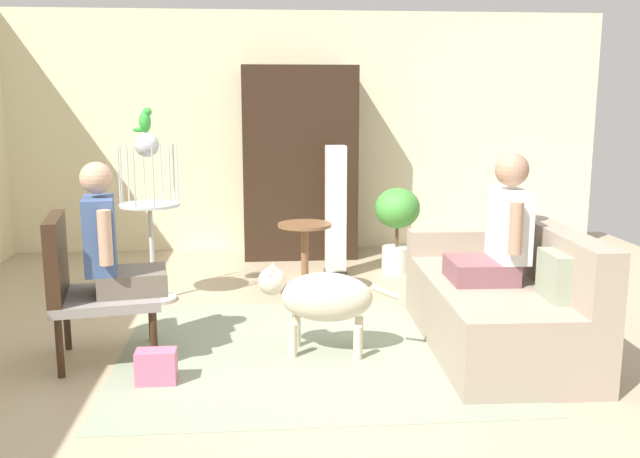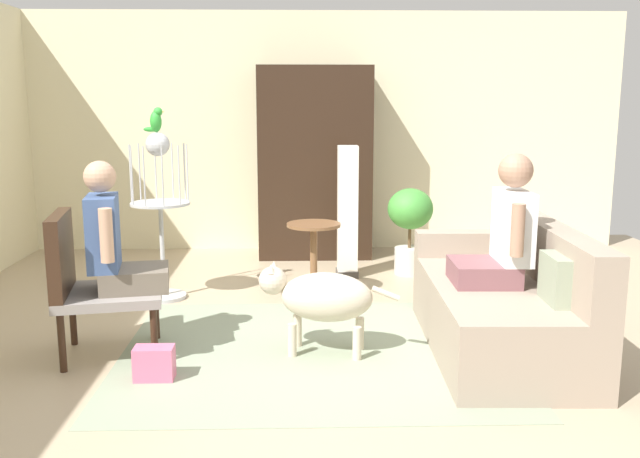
# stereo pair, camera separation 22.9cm
# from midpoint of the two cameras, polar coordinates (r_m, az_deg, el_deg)

# --- Properties ---
(ground_plane) EXTENTS (7.60, 7.60, 0.00)m
(ground_plane) POSITION_cam_midpoint_polar(r_m,az_deg,el_deg) (4.56, -1.19, -10.02)
(ground_plane) COLOR tan
(back_wall) EXTENTS (6.60, 0.12, 2.52)m
(back_wall) POSITION_cam_midpoint_polar(r_m,az_deg,el_deg) (7.50, -2.83, 7.99)
(back_wall) COLOR beige
(back_wall) RESTS_ON ground
(area_rug) EXTENTS (2.47, 2.13, 0.01)m
(area_rug) POSITION_cam_midpoint_polar(r_m,az_deg,el_deg) (4.54, -1.98, -10.06)
(area_rug) COLOR gray
(area_rug) RESTS_ON ground
(couch) EXTENTS (0.90, 1.77, 0.82)m
(couch) POSITION_cam_midpoint_polar(r_m,az_deg,el_deg) (4.68, 13.39, -5.90)
(couch) COLOR gray
(couch) RESTS_ON ground
(armchair) EXTENTS (0.73, 0.69, 0.92)m
(armchair) POSITION_cam_midpoint_polar(r_m,az_deg,el_deg) (4.51, -20.41, -4.03)
(armchair) COLOR #382316
(armchair) RESTS_ON ground
(person_on_couch) EXTENTS (0.49, 0.57, 0.83)m
(person_on_couch) POSITION_cam_midpoint_polar(r_m,az_deg,el_deg) (4.54, 13.25, -0.25)
(person_on_couch) COLOR #7D4E53
(person_on_armchair) EXTENTS (0.53, 0.52, 0.82)m
(person_on_armchair) POSITION_cam_midpoint_polar(r_m,az_deg,el_deg) (4.45, -18.33, -1.17)
(person_on_armchair) COLOR #6A5F51
(round_end_table) EXTENTS (0.44, 0.44, 0.61)m
(round_end_table) POSITION_cam_midpoint_polar(r_m,az_deg,el_deg) (5.68, -2.42, -1.82)
(round_end_table) COLOR brown
(round_end_table) RESTS_ON ground
(dog) EXTENTS (0.90, 0.41, 0.59)m
(dog) POSITION_cam_midpoint_polar(r_m,az_deg,el_deg) (4.40, -1.38, -5.66)
(dog) COLOR beige
(dog) RESTS_ON ground
(bird_cage_stand) EXTENTS (0.48, 0.48, 1.36)m
(bird_cage_stand) POSITION_cam_midpoint_polar(r_m,az_deg,el_deg) (5.65, -15.05, 1.95)
(bird_cage_stand) COLOR silver
(bird_cage_stand) RESTS_ON ground
(parrot) EXTENTS (0.17, 0.10, 0.19)m
(parrot) POSITION_cam_midpoint_polar(r_m,az_deg,el_deg) (5.60, -15.43, 8.64)
(parrot) COLOR green
(parrot) RESTS_ON bird_cage_stand
(potted_plant) EXTENTS (0.42, 0.42, 0.81)m
(potted_plant) POSITION_cam_midpoint_polar(r_m,az_deg,el_deg) (6.45, 5.40, 0.77)
(potted_plant) COLOR beige
(potted_plant) RESTS_ON ground
(column_lamp) EXTENTS (0.20, 0.20, 1.20)m
(column_lamp) POSITION_cam_midpoint_polar(r_m,az_deg,el_deg) (6.28, 0.25, 1.37)
(column_lamp) COLOR #4C4742
(column_lamp) RESTS_ON ground
(armoire_cabinet) EXTENTS (1.15, 0.56, 1.94)m
(armoire_cabinet) POSITION_cam_midpoint_polar(r_m,az_deg,el_deg) (7.11, -2.63, 5.50)
(armoire_cabinet) COLOR black
(armoire_cabinet) RESTS_ON ground
(handbag) EXTENTS (0.23, 0.13, 0.20)m
(handbag) POSITION_cam_midpoint_polar(r_m,az_deg,el_deg) (4.16, -14.97, -10.98)
(handbag) COLOR #D8668C
(handbag) RESTS_ON ground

